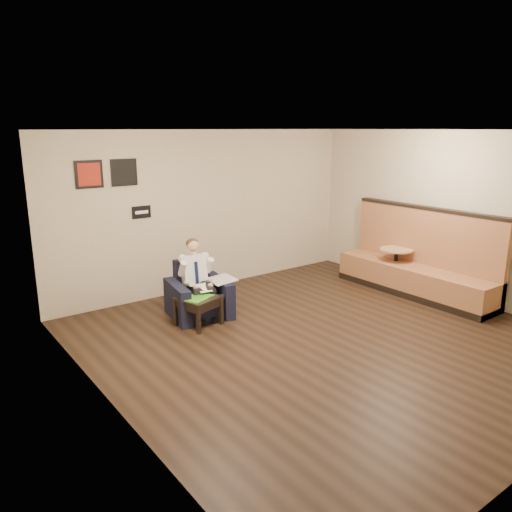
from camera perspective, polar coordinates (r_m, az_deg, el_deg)
ground at (r=7.05m, az=7.99°, el=-9.33°), size 6.00×6.00×0.00m
wall_back at (r=8.94m, az=-5.32°, el=5.21°), size 6.00×0.02×2.80m
wall_left at (r=5.02m, az=-16.65°, el=-2.68°), size 0.02×6.00×2.80m
wall_right at (r=8.96m, az=22.16°, el=4.22°), size 0.02×6.00×2.80m
ceiling at (r=6.46m, az=8.88°, el=14.05°), size 6.00×6.00×0.02m
seating_sign at (r=8.32m, az=-12.96°, el=4.91°), size 0.32×0.02×0.20m
art_print_left at (r=7.96m, az=-18.55°, el=8.84°), size 0.42×0.03×0.42m
art_print_right at (r=8.15m, az=-14.84°, el=9.22°), size 0.42×0.03×0.42m
armchair at (r=7.69m, az=-6.56°, el=-3.91°), size 0.99×0.99×0.83m
seated_man at (r=7.55m, az=-6.30°, el=-3.04°), size 0.67×0.89×1.14m
lap_papers at (r=7.49m, az=-6.04°, el=-3.65°), size 0.22×0.29×0.01m
newspaper at (r=7.69m, az=-3.93°, el=-2.69°), size 0.41×0.49×0.01m
side_table at (r=7.41m, az=-6.60°, el=-6.26°), size 0.65×0.65×0.43m
green_folder at (r=7.30m, az=-6.70°, el=-4.72°), size 0.52×0.45×0.01m
coffee_mug at (r=7.52m, az=-6.35°, el=-3.83°), size 0.10×0.10×0.09m
smartphone at (r=7.47m, az=-7.23°, el=-4.30°), size 0.14×0.08×0.01m
banquette at (r=9.01m, az=17.83°, el=0.37°), size 0.69×2.91×1.49m
cafe_table at (r=9.35m, az=15.63°, el=-1.37°), size 0.78×0.78×0.73m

